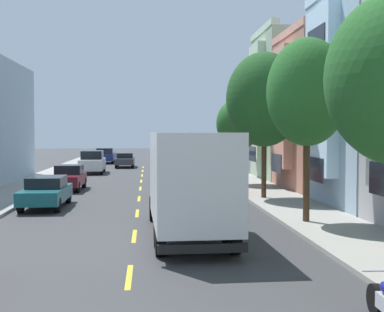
{
  "coord_description": "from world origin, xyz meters",
  "views": [
    {
      "loc": [
        0.46,
        -5.63,
        3.48
      ],
      "look_at": [
        2.69,
        20.76,
        2.29
      ],
      "focal_mm": 49.2,
      "sensor_mm": 36.0,
      "label": 1
    }
  ],
  "objects_px": {
    "parked_sedan_silver": "(184,157)",
    "parked_pickup_red": "(216,179)",
    "parked_suv_white": "(92,162)",
    "delivery_box_truck": "(189,178)",
    "street_tree_second": "(307,92)",
    "parked_hatchback_burgundy": "(68,178)",
    "parked_pickup_navy": "(106,156)",
    "street_tree_farthest": "(239,124)",
    "street_tree_third": "(264,100)",
    "parked_sedan_teal": "(46,191)",
    "moving_charcoal_sedan": "(125,160)"
  },
  "relations": [
    {
      "from": "street_tree_third",
      "to": "parked_pickup_red",
      "type": "height_order",
      "value": "street_tree_third"
    },
    {
      "from": "street_tree_third",
      "to": "parked_sedan_silver",
      "type": "distance_m",
      "value": 31.95
    },
    {
      "from": "street_tree_farthest",
      "to": "parked_pickup_red",
      "type": "bearing_deg",
      "value": -117.81
    },
    {
      "from": "street_tree_farthest",
      "to": "parked_hatchback_burgundy",
      "type": "relative_size",
      "value": 1.39
    },
    {
      "from": "parked_pickup_red",
      "to": "parked_pickup_navy",
      "type": "height_order",
      "value": "same"
    },
    {
      "from": "moving_charcoal_sedan",
      "to": "parked_hatchback_burgundy",
      "type": "bearing_deg",
      "value": -96.98
    },
    {
      "from": "parked_sedan_silver",
      "to": "parked_sedan_teal",
      "type": "distance_m",
      "value": 34.47
    },
    {
      "from": "street_tree_third",
      "to": "parked_hatchback_burgundy",
      "type": "relative_size",
      "value": 1.85
    },
    {
      "from": "street_tree_second",
      "to": "parked_pickup_red",
      "type": "height_order",
      "value": "street_tree_second"
    },
    {
      "from": "parked_pickup_red",
      "to": "parked_hatchback_burgundy",
      "type": "distance_m",
      "value": 8.97
    },
    {
      "from": "street_tree_second",
      "to": "parked_pickup_navy",
      "type": "height_order",
      "value": "street_tree_second"
    },
    {
      "from": "parked_sedan_teal",
      "to": "parked_pickup_navy",
      "type": "relative_size",
      "value": 0.85
    },
    {
      "from": "parked_hatchback_burgundy",
      "to": "moving_charcoal_sedan",
      "type": "xyz_separation_m",
      "value": [
        2.52,
        20.62,
        -0.01
      ]
    },
    {
      "from": "parked_hatchback_burgundy",
      "to": "moving_charcoal_sedan",
      "type": "distance_m",
      "value": 20.78
    },
    {
      "from": "street_tree_third",
      "to": "parked_pickup_red",
      "type": "distance_m",
      "value": 5.86
    },
    {
      "from": "parked_hatchback_burgundy",
      "to": "parked_pickup_red",
      "type": "bearing_deg",
      "value": -14.68
    },
    {
      "from": "street_tree_second",
      "to": "parked_pickup_navy",
      "type": "distance_m",
      "value": 42.29
    },
    {
      "from": "parked_sedan_teal",
      "to": "parked_suv_white",
      "type": "xyz_separation_m",
      "value": [
        0.01,
        20.5,
        0.24
      ]
    },
    {
      "from": "parked_pickup_navy",
      "to": "parked_hatchback_burgundy",
      "type": "height_order",
      "value": "parked_pickup_navy"
    },
    {
      "from": "street_tree_third",
      "to": "parked_sedan_teal",
      "type": "bearing_deg",
      "value": -170.52
    },
    {
      "from": "parked_pickup_navy",
      "to": "parked_hatchback_burgundy",
      "type": "relative_size",
      "value": 1.32
    },
    {
      "from": "parked_suv_white",
      "to": "parked_hatchback_burgundy",
      "type": "relative_size",
      "value": 1.2
    },
    {
      "from": "street_tree_third",
      "to": "parked_suv_white",
      "type": "bearing_deg",
      "value": 119.58
    },
    {
      "from": "street_tree_farthest",
      "to": "parked_pickup_red",
      "type": "distance_m",
      "value": 5.43
    },
    {
      "from": "street_tree_farthest",
      "to": "street_tree_third",
      "type": "bearing_deg",
      "value": -90.0
    },
    {
      "from": "street_tree_farthest",
      "to": "parked_pickup_navy",
      "type": "distance_m",
      "value": 28.49
    },
    {
      "from": "parked_sedan_teal",
      "to": "parked_pickup_navy",
      "type": "height_order",
      "value": "parked_pickup_navy"
    },
    {
      "from": "delivery_box_truck",
      "to": "parked_pickup_navy",
      "type": "height_order",
      "value": "delivery_box_truck"
    },
    {
      "from": "street_tree_farthest",
      "to": "parked_pickup_navy",
      "type": "bearing_deg",
      "value": 112.17
    },
    {
      "from": "street_tree_farthest",
      "to": "parked_pickup_red",
      "type": "xyz_separation_m",
      "value": [
        -2.04,
        -3.87,
        -3.22
      ]
    },
    {
      "from": "parked_pickup_red",
      "to": "parked_suv_white",
      "type": "distance_m",
      "value": 17.59
    },
    {
      "from": "street_tree_farthest",
      "to": "parked_hatchback_burgundy",
      "type": "xyz_separation_m",
      "value": [
        -10.72,
        -1.6,
        -3.29
      ]
    },
    {
      "from": "delivery_box_truck",
      "to": "parked_suv_white",
      "type": "bearing_deg",
      "value": 102.21
    },
    {
      "from": "delivery_box_truck",
      "to": "street_tree_third",
      "type": "bearing_deg",
      "value": 63.37
    },
    {
      "from": "street_tree_second",
      "to": "street_tree_farthest",
      "type": "bearing_deg",
      "value": 90.0
    },
    {
      "from": "parked_sedan_silver",
      "to": "parked_pickup_red",
      "type": "xyz_separation_m",
      "value": [
        -0.08,
        -28.21,
        0.08
      ]
    },
    {
      "from": "street_tree_farthest",
      "to": "parked_pickup_red",
      "type": "relative_size",
      "value": 1.05
    },
    {
      "from": "delivery_box_truck",
      "to": "street_tree_second",
      "type": "bearing_deg",
      "value": 22.63
    },
    {
      "from": "street_tree_farthest",
      "to": "parked_sedan_teal",
      "type": "relative_size",
      "value": 1.24
    },
    {
      "from": "street_tree_third",
      "to": "parked_pickup_red",
      "type": "xyz_separation_m",
      "value": [
        -2.04,
        3.37,
        -4.33
      ]
    },
    {
      "from": "parked_sedan_silver",
      "to": "parked_pickup_red",
      "type": "height_order",
      "value": "parked_pickup_red"
    },
    {
      "from": "parked_pickup_navy",
      "to": "parked_suv_white",
      "type": "bearing_deg",
      "value": -89.78
    },
    {
      "from": "delivery_box_truck",
      "to": "parked_pickup_red",
      "type": "distance_m",
      "value": 12.84
    },
    {
      "from": "delivery_box_truck",
      "to": "parked_pickup_red",
      "type": "height_order",
      "value": "delivery_box_truck"
    },
    {
      "from": "parked_suv_white",
      "to": "delivery_box_truck",
      "type": "bearing_deg",
      "value": -77.79
    },
    {
      "from": "parked_pickup_navy",
      "to": "moving_charcoal_sedan",
      "type": "xyz_separation_m",
      "value": [
        2.48,
        -7.19,
        -0.08
      ]
    },
    {
      "from": "street_tree_second",
      "to": "parked_hatchback_burgundy",
      "type": "bearing_deg",
      "value": 129.75
    },
    {
      "from": "parked_pickup_navy",
      "to": "moving_charcoal_sedan",
      "type": "relative_size",
      "value": 1.18
    },
    {
      "from": "parked_pickup_navy",
      "to": "parked_hatchback_burgundy",
      "type": "xyz_separation_m",
      "value": [
        -0.04,
        -27.82,
        -0.07
      ]
    },
    {
      "from": "street_tree_second",
      "to": "delivery_box_truck",
      "type": "distance_m",
      "value": 5.82
    }
  ]
}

